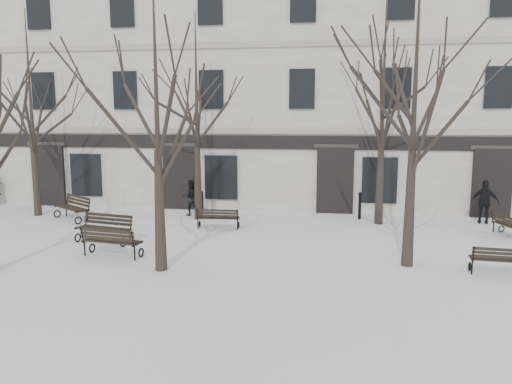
% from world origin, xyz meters
% --- Properties ---
extents(ground, '(100.00, 100.00, 0.00)m').
position_xyz_m(ground, '(0.00, 0.00, 0.00)').
color(ground, white).
rests_on(ground, ground).
extents(building, '(40.40, 10.20, 11.40)m').
position_xyz_m(building, '(0.00, 12.96, 5.52)').
color(building, silver).
rests_on(building, ground).
extents(tree_1, '(5.57, 5.57, 7.96)m').
position_xyz_m(tree_1, '(-1.34, -1.10, 4.98)').
color(tree_1, black).
rests_on(tree_1, ground).
extents(tree_2, '(6.03, 6.03, 8.61)m').
position_xyz_m(tree_2, '(5.50, 0.32, 5.39)').
color(tree_2, black).
rests_on(tree_2, ground).
extents(tree_4, '(6.02, 6.02, 8.60)m').
position_xyz_m(tree_4, '(-9.19, 5.59, 5.38)').
color(tree_4, black).
rests_on(tree_4, ground).
extents(tree_5, '(5.88, 5.88, 8.40)m').
position_xyz_m(tree_5, '(-2.12, 5.86, 5.25)').
color(tree_5, black).
rests_on(tree_5, ground).
extents(tree_6, '(6.22, 6.22, 8.88)m').
position_xyz_m(tree_6, '(5.22, 5.96, 5.55)').
color(tree_6, black).
rests_on(tree_6, ground).
extents(bench_0, '(2.02, 1.10, 0.97)m').
position_xyz_m(bench_0, '(-4.23, 1.54, 0.53)').
color(bench_0, black).
rests_on(bench_0, ground).
extents(bench_1, '(1.91, 0.95, 0.93)m').
position_xyz_m(bench_1, '(-3.27, -0.08, 0.50)').
color(bench_1, black).
rests_on(bench_1, ground).
extents(bench_2, '(1.66, 0.73, 0.81)m').
position_xyz_m(bench_2, '(7.88, -0.23, 0.44)').
color(bench_2, black).
rests_on(bench_2, ground).
extents(bench_3, '(2.00, 1.72, 1.00)m').
position_xyz_m(bench_3, '(-7.17, 4.90, 0.54)').
color(bench_3, black).
rests_on(bench_3, ground).
extents(bench_4, '(1.63, 0.66, 0.81)m').
position_xyz_m(bench_4, '(-0.90, 4.14, 0.44)').
color(bench_4, black).
rests_on(bench_4, ground).
extents(bench_5, '(0.96, 1.66, 0.80)m').
position_xyz_m(bench_5, '(9.57, 4.35, 0.43)').
color(bench_5, black).
rests_on(bench_5, ground).
extents(bollard_a, '(0.12, 0.12, 0.97)m').
position_xyz_m(bollard_a, '(-2.31, 7.20, 0.52)').
color(bollard_a, black).
rests_on(bollard_a, ground).
extents(bollard_b, '(0.15, 0.15, 1.15)m').
position_xyz_m(bollard_b, '(4.52, 6.76, 0.61)').
color(bollard_b, black).
rests_on(bollard_b, ground).
extents(pedestrian_b, '(0.89, 0.78, 1.56)m').
position_xyz_m(pedestrian_b, '(-2.64, 6.55, 0.00)').
color(pedestrian_b, black).
rests_on(pedestrian_b, ground).
extents(pedestrian_c, '(1.10, 0.69, 1.75)m').
position_xyz_m(pedestrian_c, '(9.38, 6.60, 0.00)').
color(pedestrian_c, black).
rests_on(pedestrian_c, ground).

